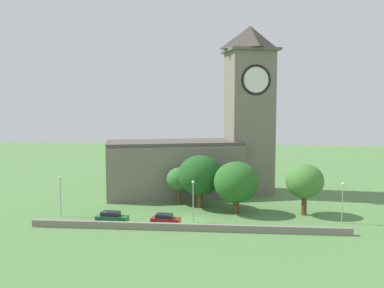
{
  "coord_description": "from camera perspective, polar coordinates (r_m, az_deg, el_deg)",
  "views": [
    {
      "loc": [
        6.27,
        -64.39,
        18.1
      ],
      "look_at": [
        -0.53,
        7.08,
        10.88
      ],
      "focal_mm": 41.12,
      "sensor_mm": 36.0,
      "label": 1
    }
  ],
  "objects": [
    {
      "name": "church",
      "position": [
        84.36,
        1.98,
        0.26
      ],
      "size": [
        33.54,
        18.06,
        32.14
      ],
      "color": "slate",
      "rests_on": "ground"
    },
    {
      "name": "streetlamp_west_mid",
      "position": [
        65.2,
        0.14,
        -6.51
      ],
      "size": [
        0.44,
        0.44,
        6.28
      ],
      "color": "#9EA0A5",
      "rests_on": "ground"
    },
    {
      "name": "streetlamp_central",
      "position": [
        68.44,
        18.94,
        -6.34
      ],
      "size": [
        0.44,
        0.44,
        6.08
      ],
      "color": "#9EA0A5",
      "rests_on": "ground"
    },
    {
      "name": "streetlamp_west_end",
      "position": [
        71.6,
        -16.71,
        -5.6
      ],
      "size": [
        0.44,
        0.44,
        6.39
      ],
      "color": "#9EA0A5",
      "rests_on": "ground"
    },
    {
      "name": "tree_riverside_west",
      "position": [
        70.56,
        5.76,
        -4.95
      ],
      "size": [
        7.22,
        7.22,
        8.33
      ],
      "color": "brown",
      "rests_on": "ground"
    },
    {
      "name": "tree_by_tower",
      "position": [
        71.35,
        14.4,
        -4.71
      ],
      "size": [
        5.96,
        5.96,
        8.11
      ],
      "color": "brown",
      "rests_on": "ground"
    },
    {
      "name": "car_red",
      "position": [
        64.79,
        -3.48,
        -9.73
      ],
      "size": [
        4.35,
        2.47,
        1.63
      ],
      "color": "red",
      "rests_on": "ground"
    },
    {
      "name": "quay_barrier",
      "position": [
        62.02,
        -0.6,
        -10.74
      ],
      "size": [
        44.64,
        0.7,
        1.0
      ],
      "primitive_type": "cube",
      "color": "gray",
      "rests_on": "ground"
    },
    {
      "name": "tree_riverside_east",
      "position": [
        76.56,
        -1.67,
        -4.58
      ],
      "size": [
        4.42,
        4.42,
        6.42
      ],
      "color": "brown",
      "rests_on": "ground"
    },
    {
      "name": "ground_plane",
      "position": [
        81.67,
        0.91,
        -7.06
      ],
      "size": [
        200.0,
        200.0,
        0.0
      ],
      "primitive_type": "plane",
      "color": "#517F42"
    },
    {
      "name": "tree_churchyard",
      "position": [
        73.95,
        1.04,
        -4.08
      ],
      "size": [
        7.42,
        7.42,
        8.86
      ],
      "color": "brown",
      "rests_on": "ground"
    },
    {
      "name": "car_green",
      "position": [
        66.6,
        -10.37,
        -9.33
      ],
      "size": [
        4.86,
        2.47,
        1.75
      ],
      "color": "#1E6B38",
      "rests_on": "ground"
    }
  ]
}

